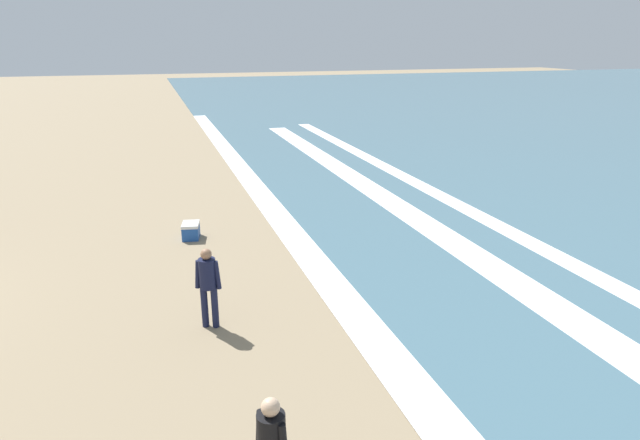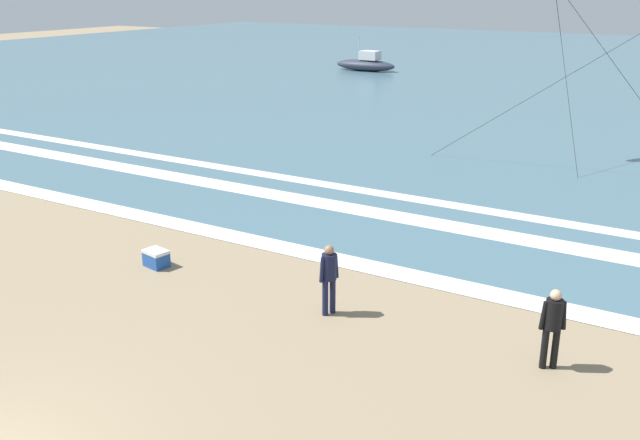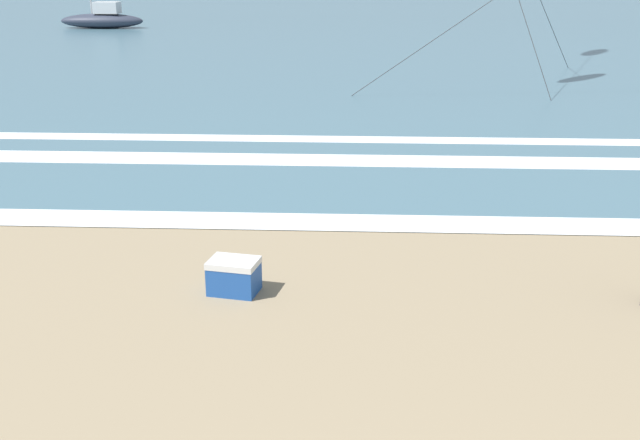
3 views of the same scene
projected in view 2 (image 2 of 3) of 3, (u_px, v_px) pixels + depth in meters
The scene contains 8 objects.
ocean_surface at pixel (614, 74), 54.81m from camera, with size 140.00×90.00×0.01m, color #476B7A.
wave_foam_shoreline at pixel (293, 250), 19.01m from camera, with size 56.07×0.83×0.01m, color white.
wave_foam_mid_break at pixel (401, 217), 21.59m from camera, with size 44.33×1.00×0.01m, color white.
wave_foam_outer_break at pixel (446, 204), 22.87m from camera, with size 47.75×0.69×0.01m, color white.
surfer_left_far at pixel (553, 322), 12.93m from camera, with size 0.48×0.34×1.60m.
surfer_right_near at pixel (329, 273), 15.07m from camera, with size 0.32×0.50×1.60m.
offshore_boat at pixel (366, 64), 56.72m from camera, with size 5.21×1.74×2.70m.
cooler_box at pixel (156, 258), 17.86m from camera, with size 0.69×0.56×0.44m.
Camera 2 is at (8.99, -4.56, 6.90)m, focal length 39.50 mm.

